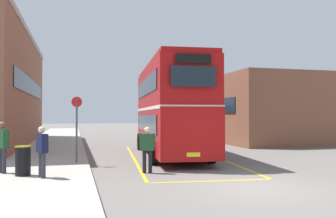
{
  "coord_description": "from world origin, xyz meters",
  "views": [
    {
      "loc": [
        -5.1,
        -9.32,
        2.13
      ],
      "look_at": [
        0.03,
        9.98,
        2.47
      ],
      "focal_mm": 37.82,
      "sensor_mm": 36.0,
      "label": 1
    }
  ],
  "objects_px": {
    "pedestrian_boarding": "(147,146)",
    "litter_bin": "(23,161)",
    "double_decker_bus": "(170,108)",
    "pedestrian_waiting_near": "(2,143)",
    "bus_stop_sign": "(77,123)",
    "pedestrian_waiting_far": "(42,148)",
    "single_deck_bus": "(172,120)"
  },
  "relations": [
    {
      "from": "pedestrian_boarding",
      "to": "litter_bin",
      "type": "xyz_separation_m",
      "value": [
        -4.22,
        -0.29,
        -0.35
      ]
    },
    {
      "from": "double_decker_bus",
      "to": "litter_bin",
      "type": "bearing_deg",
      "value": -139.52
    },
    {
      "from": "double_decker_bus",
      "to": "pedestrian_waiting_near",
      "type": "relative_size",
      "value": 6.16
    },
    {
      "from": "double_decker_bus",
      "to": "bus_stop_sign",
      "type": "relative_size",
      "value": 3.92
    },
    {
      "from": "litter_bin",
      "to": "bus_stop_sign",
      "type": "bearing_deg",
      "value": 59.44
    },
    {
      "from": "pedestrian_boarding",
      "to": "litter_bin",
      "type": "relative_size",
      "value": 1.74
    },
    {
      "from": "double_decker_bus",
      "to": "bus_stop_sign",
      "type": "xyz_separation_m",
      "value": [
        -4.78,
        -2.63,
        -0.72
      ]
    },
    {
      "from": "pedestrian_waiting_far",
      "to": "litter_bin",
      "type": "bearing_deg",
      "value": 137.43
    },
    {
      "from": "bus_stop_sign",
      "to": "pedestrian_waiting_far",
      "type": "bearing_deg",
      "value": -107.16
    },
    {
      "from": "single_deck_bus",
      "to": "litter_bin",
      "type": "relative_size",
      "value": 9.47
    },
    {
      "from": "double_decker_bus",
      "to": "pedestrian_waiting_far",
      "type": "height_order",
      "value": "double_decker_bus"
    },
    {
      "from": "pedestrian_boarding",
      "to": "bus_stop_sign",
      "type": "xyz_separation_m",
      "value": [
        -2.5,
        2.62,
        0.82
      ]
    },
    {
      "from": "double_decker_bus",
      "to": "single_deck_bus",
      "type": "bearing_deg",
      "value": 73.96
    },
    {
      "from": "pedestrian_waiting_near",
      "to": "pedestrian_waiting_far",
      "type": "xyz_separation_m",
      "value": [
        1.39,
        -1.28,
        -0.09
      ]
    },
    {
      "from": "pedestrian_boarding",
      "to": "litter_bin",
      "type": "distance_m",
      "value": 4.24
    },
    {
      "from": "pedestrian_boarding",
      "to": "pedestrian_waiting_far",
      "type": "distance_m",
      "value": 3.69
    },
    {
      "from": "double_decker_bus",
      "to": "bus_stop_sign",
      "type": "distance_m",
      "value": 5.5
    },
    {
      "from": "single_deck_bus",
      "to": "pedestrian_boarding",
      "type": "bearing_deg",
      "value": -108.09
    },
    {
      "from": "pedestrian_waiting_near",
      "to": "litter_bin",
      "type": "bearing_deg",
      "value": -42.63
    },
    {
      "from": "pedestrian_waiting_near",
      "to": "single_deck_bus",
      "type": "bearing_deg",
      "value": 59.42
    },
    {
      "from": "double_decker_bus",
      "to": "pedestrian_boarding",
      "type": "height_order",
      "value": "double_decker_bus"
    },
    {
      "from": "litter_bin",
      "to": "pedestrian_waiting_far",
      "type": "bearing_deg",
      "value": -42.57
    },
    {
      "from": "double_decker_bus",
      "to": "pedestrian_boarding",
      "type": "bearing_deg",
      "value": -113.46
    },
    {
      "from": "double_decker_bus",
      "to": "single_deck_bus",
      "type": "distance_m",
      "value": 15.05
    },
    {
      "from": "litter_bin",
      "to": "pedestrian_boarding",
      "type": "bearing_deg",
      "value": 3.96
    },
    {
      "from": "single_deck_bus",
      "to": "pedestrian_boarding",
      "type": "xyz_separation_m",
      "value": [
        -6.43,
        -19.69,
        -0.66
      ]
    },
    {
      "from": "pedestrian_boarding",
      "to": "pedestrian_waiting_near",
      "type": "distance_m",
      "value": 4.99
    },
    {
      "from": "litter_bin",
      "to": "bus_stop_sign",
      "type": "xyz_separation_m",
      "value": [
        1.72,
        2.91,
        1.17
      ]
    },
    {
      "from": "double_decker_bus",
      "to": "pedestrian_waiting_near",
      "type": "xyz_separation_m",
      "value": [
        -7.25,
        -4.85,
        -1.35
      ]
    },
    {
      "from": "pedestrian_boarding",
      "to": "single_deck_bus",
      "type": "bearing_deg",
      "value": 71.91
    },
    {
      "from": "pedestrian_boarding",
      "to": "bus_stop_sign",
      "type": "height_order",
      "value": "bus_stop_sign"
    },
    {
      "from": "pedestrian_boarding",
      "to": "pedestrian_waiting_far",
      "type": "bearing_deg",
      "value": -166.21
    }
  ]
}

